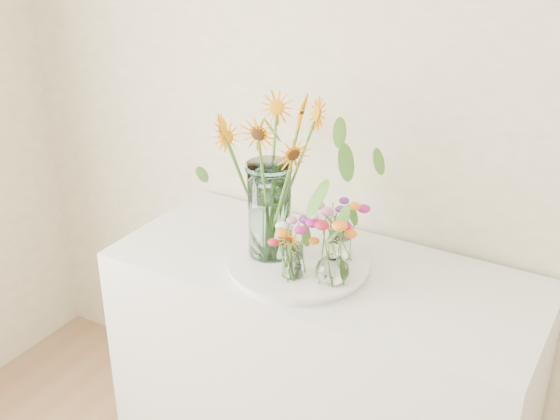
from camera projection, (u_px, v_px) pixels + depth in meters
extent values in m
cube|color=white|center=(321.00, 379.00, 2.45)|extent=(1.40, 0.60, 0.90)
cylinder|color=white|center=(298.00, 266.00, 2.24)|extent=(0.43, 0.43, 0.02)
cylinder|color=#A5D1D1|center=(269.00, 210.00, 2.21)|extent=(0.16, 0.16, 0.32)
cylinder|color=white|center=(293.00, 261.00, 2.13)|extent=(0.08, 0.08, 0.11)
cylinder|color=white|center=(340.00, 242.00, 2.24)|extent=(0.09, 0.09, 0.12)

